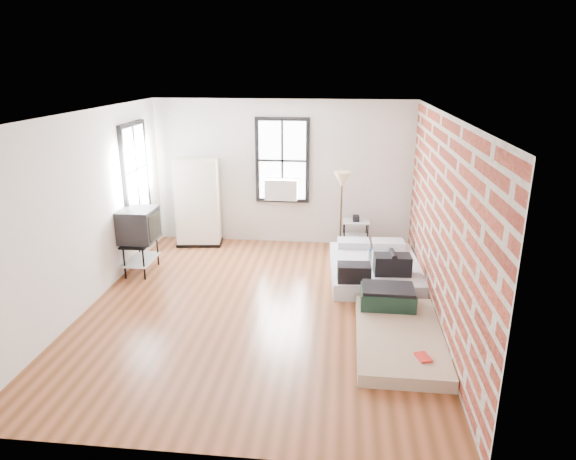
# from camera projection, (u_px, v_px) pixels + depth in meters

# --- Properties ---
(ground) EXTENTS (6.00, 6.00, 0.00)m
(ground) POSITION_uv_depth(u_px,v_px,m) (259.00, 308.00, 7.55)
(ground) COLOR brown
(ground) RESTS_ON ground
(room_shell) EXTENTS (5.02, 6.02, 2.80)m
(room_shell) POSITION_uv_depth(u_px,v_px,m) (277.00, 187.00, 7.33)
(room_shell) COLOR silver
(room_shell) RESTS_ON ground
(mattress_main) EXTENTS (1.56, 2.05, 0.63)m
(mattress_main) POSITION_uv_depth(u_px,v_px,m) (375.00, 268.00, 8.56)
(mattress_main) COLOR silver
(mattress_main) RESTS_ON ground
(mattress_bare) EXTENTS (1.10, 2.06, 0.44)m
(mattress_bare) POSITION_uv_depth(u_px,v_px,m) (396.00, 327.00, 6.72)
(mattress_bare) COLOR tan
(mattress_bare) RESTS_ON ground
(wardrobe) EXTENTS (0.91, 0.59, 1.70)m
(wardrobe) POSITION_uv_depth(u_px,v_px,m) (198.00, 203.00, 9.96)
(wardrobe) COLOR black
(wardrobe) RESTS_ON ground
(side_table) EXTENTS (0.51, 0.42, 0.66)m
(side_table) POSITION_uv_depth(u_px,v_px,m) (356.00, 227.00, 9.83)
(side_table) COLOR black
(side_table) RESTS_ON ground
(floor_lamp) EXTENTS (0.33, 0.33, 1.52)m
(floor_lamp) POSITION_uv_depth(u_px,v_px,m) (342.00, 184.00, 9.53)
(floor_lamp) COLOR #332611
(floor_lamp) RESTS_ON ground
(tv_stand) EXTENTS (0.57, 0.80, 1.12)m
(tv_stand) POSITION_uv_depth(u_px,v_px,m) (139.00, 227.00, 8.61)
(tv_stand) COLOR black
(tv_stand) RESTS_ON ground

